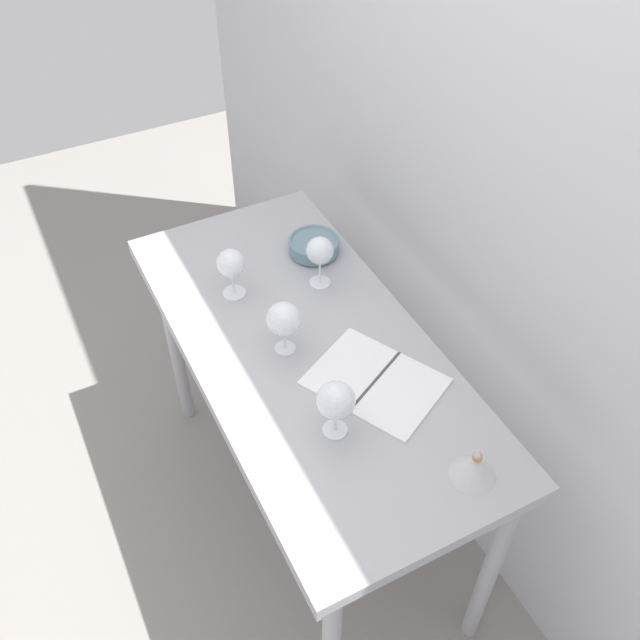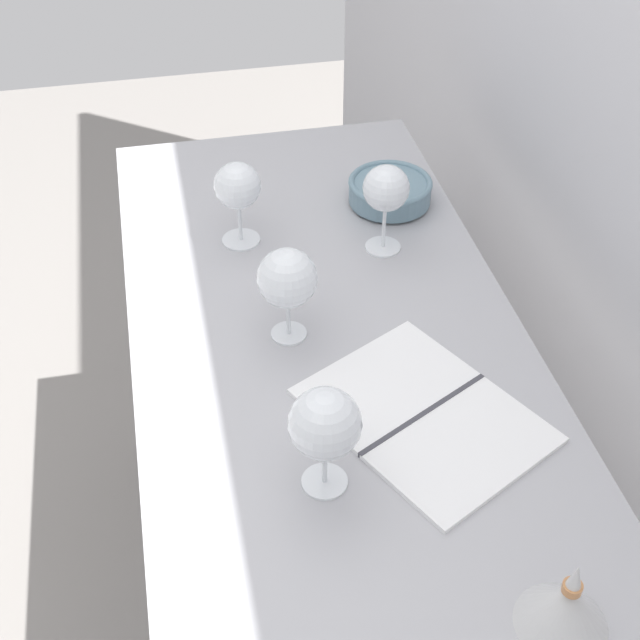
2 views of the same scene
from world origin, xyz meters
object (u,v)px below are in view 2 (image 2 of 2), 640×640
at_px(wine_glass_far_left, 386,191).
at_px(decanter_funnel, 566,607).
at_px(wine_glass_near_center, 287,280).
at_px(wine_glass_near_right, 325,426).
at_px(wine_glass_near_left, 238,188).
at_px(open_notebook, 424,415).
at_px(tasting_bowl, 390,190).

bearing_deg(wine_glass_far_left, decanter_funnel, 0.66).
relative_size(wine_glass_near_center, decanter_funnel, 1.40).
bearing_deg(decanter_funnel, wine_glass_near_right, -139.21).
relative_size(wine_glass_near_right, wine_glass_far_left, 0.98).
distance_m(wine_glass_near_left, wine_glass_far_left, 0.27).
bearing_deg(open_notebook, wine_glass_near_left, 174.48).
bearing_deg(wine_glass_near_right, wine_glass_near_left, -176.88).
height_order(open_notebook, tasting_bowl, tasting_bowl).
height_order(wine_glass_near_left, wine_glass_far_left, wine_glass_far_left).
distance_m(wine_glass_near_right, wine_glass_far_left, 0.57).
xyz_separation_m(wine_glass_far_left, tasting_bowl, (-0.15, 0.05, -0.10)).
relative_size(wine_glass_near_center, open_notebook, 0.40).
relative_size(wine_glass_near_right, tasting_bowl, 1.01).
xyz_separation_m(open_notebook, decanter_funnel, (0.36, 0.06, 0.03)).
bearing_deg(tasting_bowl, decanter_funnel, -2.62).
bearing_deg(decanter_funnel, open_notebook, -170.37).
height_order(wine_glass_near_center, tasting_bowl, wine_glass_near_center).
xyz_separation_m(wine_glass_near_center, wine_glass_far_left, (-0.21, 0.22, 0.01)).
xyz_separation_m(wine_glass_near_left, tasting_bowl, (-0.07, 0.31, -0.09)).
bearing_deg(wine_glass_near_center, wine_glass_near_left, -171.93).
bearing_deg(wine_glass_far_left, wine_glass_near_left, -106.87).
height_order(wine_glass_near_center, decanter_funnel, wine_glass_near_center).
bearing_deg(wine_glass_far_left, wine_glass_near_center, -46.55).
distance_m(wine_glass_near_left, tasting_bowl, 0.33).
height_order(wine_glass_near_right, open_notebook, wine_glass_near_right).
height_order(wine_glass_near_left, tasting_bowl, wine_glass_near_left).
bearing_deg(wine_glass_near_left, tasting_bowl, 102.24).
distance_m(wine_glass_near_center, open_notebook, 0.30).
relative_size(wine_glass_near_right, wine_glass_near_left, 1.03).
distance_m(wine_glass_near_center, decanter_funnel, 0.63).
xyz_separation_m(open_notebook, tasting_bowl, (-0.58, 0.10, 0.03)).
xyz_separation_m(wine_glass_near_right, open_notebook, (-0.09, 0.17, -0.11)).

